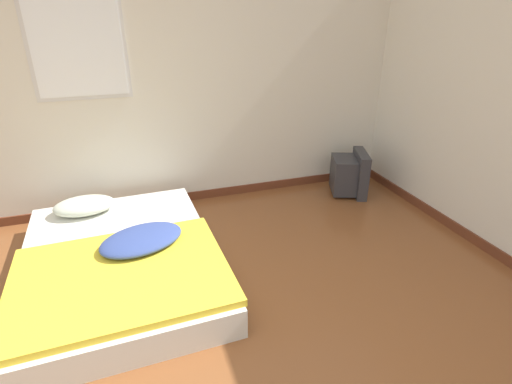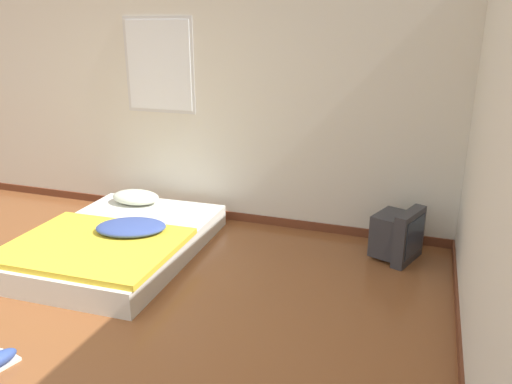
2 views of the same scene
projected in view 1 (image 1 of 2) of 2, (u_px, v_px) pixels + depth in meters
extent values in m
cube|color=silver|center=(103.00, 80.00, 3.60)|extent=(8.25, 0.06, 2.60)
cube|color=brown|center=(123.00, 206.00, 4.10)|extent=(8.25, 0.02, 0.09)
cube|color=silver|center=(76.00, 41.00, 3.39)|extent=(0.81, 0.01, 0.99)
cube|color=white|center=(76.00, 41.00, 3.38)|extent=(0.74, 0.01, 0.92)
cube|color=silver|center=(121.00, 262.00, 3.08)|extent=(1.46, 1.99, 0.22)
ellipsoid|color=silver|center=(84.00, 206.00, 3.56)|extent=(0.53, 0.36, 0.14)
cube|color=yellow|center=(121.00, 275.00, 2.71)|extent=(1.46, 1.18, 0.05)
ellipsoid|color=#384C93|center=(142.00, 239.00, 3.01)|extent=(0.73, 0.61, 0.11)
cube|color=#333338|center=(344.00, 175.00, 4.39)|extent=(0.36, 0.43, 0.38)
cube|color=#333338|center=(360.00, 173.00, 4.38)|extent=(0.26, 0.46, 0.48)
cube|color=#283342|center=(365.00, 172.00, 4.37)|extent=(0.13, 0.35, 0.35)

